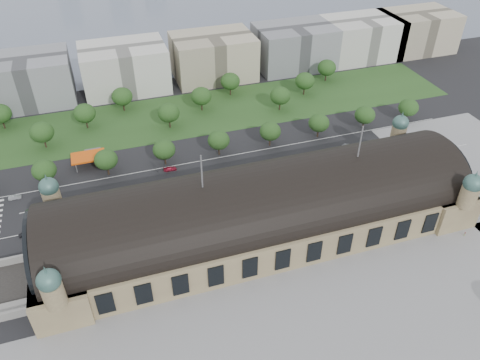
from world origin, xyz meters
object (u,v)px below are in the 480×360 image
object	(u,v)px
traffic_car_6	(410,139)
bus_mid	(219,189)
parked_car_5	(146,216)
parked_car_4	(107,217)
traffic_car_2	(88,208)
parked_car_2	(52,228)
parked_car_3	(105,217)
parked_car_6	(133,219)
bus_east	(309,163)
petrol_station	(91,155)
bus_west	(241,184)
traffic_car_4	(258,167)
parked_car_0	(25,234)
traffic_car_1	(15,197)
parked_car_1	(88,221)
traffic_car_3	(170,169)
pedestrian_0	(465,234)
traffic_car_5	(346,145)

from	to	relation	value
traffic_car_6	bus_mid	size ratio (longest dim) A/B	0.37
parked_car_5	parked_car_4	bearing A→B (deg)	-132.00
traffic_car_2	parked_car_2	bearing A→B (deg)	-64.79
parked_car_3	parked_car_2	bearing A→B (deg)	-125.11
parked_car_6	bus_east	world-z (taller)	bus_east
petrol_station	bus_west	size ratio (longest dim) A/B	1.11
traffic_car_4	parked_car_0	bearing A→B (deg)	-82.02
bus_west	traffic_car_1	bearing A→B (deg)	72.93
parked_car_2	parked_car_1	bearing A→B (deg)	61.90
parked_car_2	parked_car_3	xyz separation A→B (m)	(18.73, 0.00, 0.06)
traffic_car_3	pedestrian_0	size ratio (longest dim) A/B	3.54
bus_mid	parked_car_6	bearing A→B (deg)	101.23
traffic_car_3	parked_car_2	size ratio (longest dim) A/B	1.09
parked_car_0	parked_car_2	size ratio (longest dim) A/B	0.85
parked_car_5	parked_car_6	world-z (taller)	parked_car_5
traffic_car_1	parked_car_6	xyz separation A→B (m)	(42.04, -26.89, -0.01)
parked_car_2	parked_car_5	world-z (taller)	parked_car_5
bus_east	parked_car_2	bearing A→B (deg)	90.45
traffic_car_1	parked_car_2	distance (m)	26.74
parked_car_0	parked_car_3	bearing A→B (deg)	64.32
traffic_car_3	parked_car_4	world-z (taller)	traffic_car_3
traffic_car_4	parked_car_1	size ratio (longest dim) A/B	0.82
parked_car_1	bus_mid	xyz separation A→B (m)	(50.67, 2.00, 1.14)
parked_car_5	bus_west	distance (m)	39.58
traffic_car_6	parked_car_6	bearing A→B (deg)	-85.05
parked_car_4	traffic_car_5	bearing A→B (deg)	74.65
traffic_car_1	parked_car_4	world-z (taller)	traffic_car_1
parked_car_1	pedestrian_0	xyz separation A→B (m)	(126.51, -49.06, 0.07)
traffic_car_6	bus_east	bearing A→B (deg)	-86.94
petrol_station	bus_east	bearing A→B (deg)	-20.78
parked_car_3	bus_mid	size ratio (longest dim) A/B	0.35
bus_mid	bus_east	bearing A→B (deg)	-81.61
parked_car_5	pedestrian_0	bearing A→B (deg)	41.26
parked_car_1	parked_car_3	xyz separation A→B (m)	(6.27, 0.00, 0.08)
parked_car_5	pedestrian_0	size ratio (longest dim) A/B	3.57
traffic_car_2	traffic_car_4	world-z (taller)	traffic_car_2
traffic_car_1	parked_car_2	bearing A→B (deg)	-150.12
parked_car_4	pedestrian_0	xyz separation A→B (m)	(119.64, -49.06, 0.02)
traffic_car_1	petrol_station	bearing A→B (deg)	-61.55
petrol_station	parked_car_3	bearing A→B (deg)	-87.08
traffic_car_5	bus_west	distance (m)	56.98
traffic_car_2	bus_east	world-z (taller)	bus_east
traffic_car_2	parked_car_1	size ratio (longest dim) A/B	1.07
parked_car_1	parked_car_6	distance (m)	16.26
traffic_car_1	bus_west	bearing A→B (deg)	-104.91
parked_car_3	pedestrian_0	bearing A→B (deg)	32.70
traffic_car_3	parked_car_5	distance (m)	30.52
traffic_car_2	parked_car_6	xyz separation A→B (m)	(15.34, -11.16, 0.00)
parked_car_2	parked_car_3	bearing A→B (deg)	61.90
petrol_station	traffic_car_4	bearing A→B (deg)	-22.66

